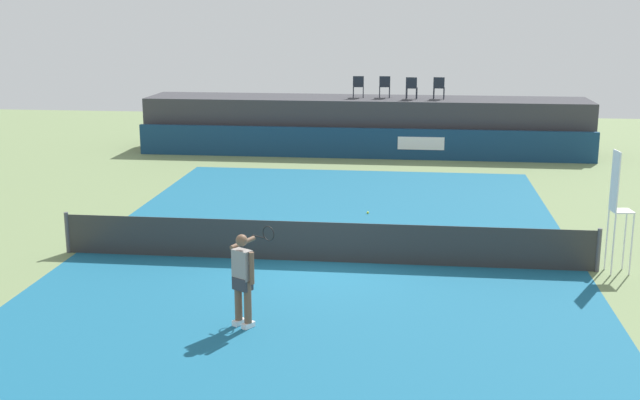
{
  "coord_description": "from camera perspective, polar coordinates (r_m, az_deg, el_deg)",
  "views": [
    {
      "loc": [
        2.07,
        -17.93,
        5.74
      ],
      "look_at": [
        -0.3,
        2.0,
        1.0
      ],
      "focal_mm": 45.46,
      "sensor_mm": 36.0,
      "label": 1
    }
  ],
  "objects": [
    {
      "name": "spectator_chair_far_left",
      "position": [
        33.44,
        2.72,
        8.05
      ],
      "size": [
        0.46,
        0.46,
        0.89
      ],
      "color": "#1E232D",
      "rests_on": "spectator_platform"
    },
    {
      "name": "tennis_net",
      "position": [
        18.8,
        0.2,
        -2.98
      ],
      "size": [
        12.4,
        0.02,
        0.95
      ],
      "primitive_type": "cube",
      "color": "#2D2D2D",
      "rests_on": "ground"
    },
    {
      "name": "spectator_platform",
      "position": [
        33.62,
        3.2,
        5.34
      ],
      "size": [
        18.0,
        2.8,
        2.2
      ],
      "primitive_type": "cube",
      "color": "#38383D",
      "rests_on": "ground"
    },
    {
      "name": "spectator_chair_left",
      "position": [
        33.46,
        4.57,
        8.03
      ],
      "size": [
        0.46,
        0.46,
        0.89
      ],
      "color": "#1E232D",
      "rests_on": "spectator_platform"
    },
    {
      "name": "umpire_chair",
      "position": [
        18.92,
        20.21,
        -0.23
      ],
      "size": [
        0.49,
        0.49,
        2.76
      ],
      "color": "white",
      "rests_on": "ground"
    },
    {
      "name": "spectator_chair_right",
      "position": [
        33.19,
        8.37,
        7.89
      ],
      "size": [
        0.47,
        0.47,
        0.89
      ],
      "color": "#1E232D",
      "rests_on": "spectator_platform"
    },
    {
      "name": "tennis_player",
      "position": [
        14.98,
        -5.41,
        -5.39
      ],
      "size": [
        0.71,
        1.25,
        1.77
      ],
      "color": "white",
      "rests_on": "court_inner"
    },
    {
      "name": "net_post_far",
      "position": [
        19.13,
        19.01,
        -3.36
      ],
      "size": [
        0.1,
        0.1,
        1.0
      ],
      "primitive_type": "cylinder",
      "color": "#4C4C51",
      "rests_on": "ground"
    },
    {
      "name": "court_inner",
      "position": [
        18.94,
        0.2,
        -4.35
      ],
      "size": [
        12.0,
        22.0,
        0.0
      ],
      "primitive_type": "cube",
      "color": "#16597A",
      "rests_on": "ground"
    },
    {
      "name": "net_post_near",
      "position": [
        20.43,
        -17.36,
        -2.2
      ],
      "size": [
        0.1,
        0.1,
        1.0
      ],
      "primitive_type": "cylinder",
      "color": "#4C4C51",
      "rests_on": "ground"
    },
    {
      "name": "spectator_chair_center",
      "position": [
        33.02,
        6.46,
        7.91
      ],
      "size": [
        0.47,
        0.47,
        0.89
      ],
      "color": "#1E232D",
      "rests_on": "spectator_platform"
    },
    {
      "name": "tennis_ball",
      "position": [
        23.32,
        3.39,
        -0.89
      ],
      "size": [
        0.07,
        0.07,
        0.07
      ],
      "primitive_type": "sphere",
      "color": "#D8EA33",
      "rests_on": "court_inner"
    },
    {
      "name": "sponsor_wall",
      "position": [
        31.92,
        3.0,
        4.01
      ],
      "size": [
        18.0,
        0.22,
        1.2
      ],
      "color": "navy",
      "rests_on": "ground"
    },
    {
      "name": "ground_plane",
      "position": [
        21.8,
        1.1,
        -1.98
      ],
      "size": [
        48.0,
        48.0,
        0.0
      ],
      "primitive_type": "plane",
      "color": "#6B7F51"
    }
  ]
}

